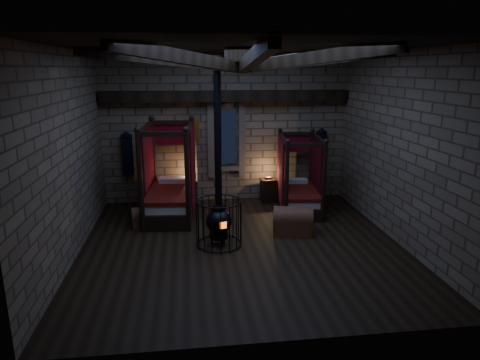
{
  "coord_description": "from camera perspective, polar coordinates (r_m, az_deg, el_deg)",
  "views": [
    {
      "loc": [
        -1.14,
        -8.74,
        3.81
      ],
      "look_at": [
        0.04,
        0.6,
        1.34
      ],
      "focal_mm": 32.0,
      "sensor_mm": 36.0,
      "label": 1
    }
  ],
  "objects": [
    {
      "name": "trunk_left",
      "position": [
        10.86,
        -12.37,
        -4.9
      ],
      "size": [
        0.76,
        0.55,
        0.51
      ],
      "rotation": [
        0.0,
        0.0,
        0.17
      ],
      "color": "brown",
      "rests_on": "ground"
    },
    {
      "name": "nightstand_right",
      "position": [
        12.51,
        3.75,
        -1.36
      ],
      "size": [
        0.48,
        0.46,
        0.75
      ],
      "rotation": [
        0.0,
        0.0,
        0.13
      ],
      "color": "black",
      "rests_on": "ground"
    },
    {
      "name": "trunk_right",
      "position": [
        10.22,
        7.04,
        -5.51
      ],
      "size": [
        1.01,
        0.75,
        0.67
      ],
      "rotation": [
        0.0,
        0.0,
        -0.2
      ],
      "color": "brown",
      "rests_on": "ground"
    },
    {
      "name": "room",
      "position": [
        8.9,
        0.17,
        14.29
      ],
      "size": [
        7.02,
        7.02,
        4.29
      ],
      "color": "black",
      "rests_on": "ground"
    },
    {
      "name": "bed_left",
      "position": [
        11.44,
        -9.24,
        -1.79
      ],
      "size": [
        1.39,
        2.39,
        2.41
      ],
      "rotation": [
        0.0,
        0.0,
        -0.08
      ],
      "color": "black",
      "rests_on": "ground"
    },
    {
      "name": "bed_right",
      "position": [
        11.86,
        7.84,
        -1.61
      ],
      "size": [
        1.25,
        2.06,
        2.04
      ],
      "rotation": [
        0.0,
        0.0,
        -0.12
      ],
      "color": "black",
      "rests_on": "ground"
    },
    {
      "name": "nightstand_left",
      "position": [
        12.32,
        -6.81,
        -1.72
      ],
      "size": [
        0.51,
        0.5,
        0.82
      ],
      "rotation": [
        0.0,
        0.0,
        0.26
      ],
      "color": "black",
      "rests_on": "ground"
    },
    {
      "name": "stove",
      "position": [
        9.39,
        -2.83,
        -5.14
      ],
      "size": [
        1.01,
        1.01,
        4.05
      ],
      "rotation": [
        0.0,
        0.0,
        0.26
      ],
      "color": "black",
      "rests_on": "ground"
    }
  ]
}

